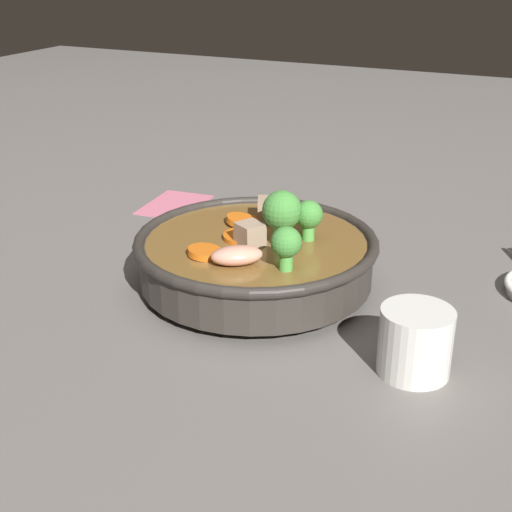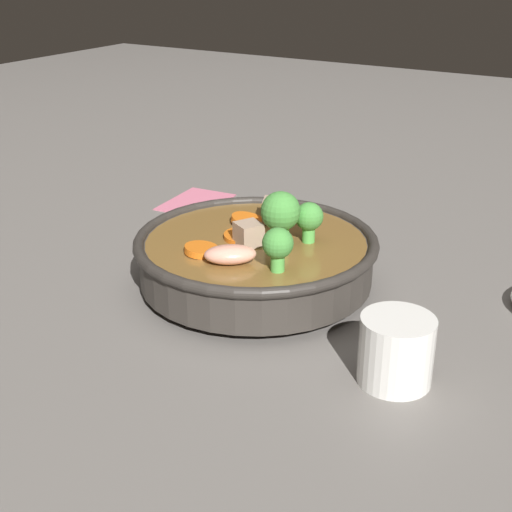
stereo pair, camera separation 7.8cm
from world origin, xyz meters
TOP-DOWN VIEW (x-y plane):
  - ground_plane at (0.00, 0.00)m, footprint 3.00×3.00m
  - stirfry_bowl at (0.00, 0.00)m, footprint 0.27×0.27m
  - tea_cup at (0.10, 0.20)m, footprint 0.07×0.07m
  - napkin at (-0.19, -0.22)m, footprint 0.12×0.09m

SIDE VIEW (x-z plane):
  - ground_plane at x=0.00m, z-range 0.00..0.00m
  - napkin at x=-0.19m, z-range 0.00..0.00m
  - tea_cup at x=0.10m, z-range 0.00..0.06m
  - stirfry_bowl at x=0.00m, z-range -0.02..0.10m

